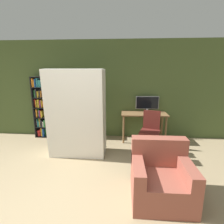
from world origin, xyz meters
TOP-DOWN VIEW (x-y plane):
  - wall_back at (0.00, 3.18)m, footprint 8.00×0.06m
  - desk at (1.42, 2.87)m, footprint 1.21×0.57m
  - monitor at (1.52, 3.04)m, footprint 0.62×0.19m
  - office_chair at (1.50, 2.21)m, footprint 0.55×0.55m
  - bookshelf at (-1.36, 3.03)m, footprint 0.81×0.30m
  - mattress_near at (-0.14, 1.78)m, footprint 1.22×0.35m
  - mattress_far at (-0.14, 2.11)m, footprint 1.22×0.32m
  - armchair at (1.44, 0.62)m, footprint 0.85×0.80m

SIDE VIEW (x-z plane):
  - armchair at x=1.44m, z-range -0.11..0.74m
  - office_chair at x=1.50m, z-range -0.08..0.88m
  - desk at x=1.42m, z-range 0.27..1.04m
  - bookshelf at x=-1.36m, z-range -0.01..1.72m
  - mattress_far at x=-0.14m, z-range 0.00..1.91m
  - mattress_near at x=-0.14m, z-range 0.00..1.91m
  - monitor at x=1.52m, z-range 0.79..1.22m
  - wall_back at x=0.00m, z-range 0.00..2.70m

